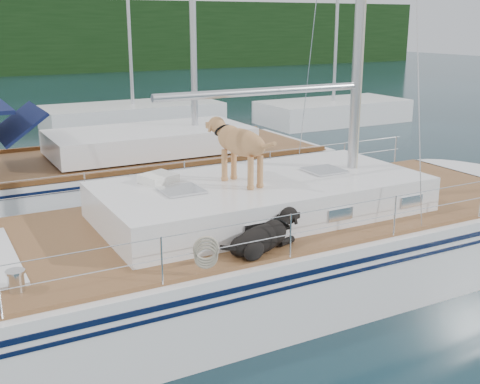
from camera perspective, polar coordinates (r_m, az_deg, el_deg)
ground at (r=9.84m, az=-2.04°, el=-9.67°), size 120.00×120.00×0.00m
main_sailboat at (r=9.60m, az=-1.57°, el=-5.90°), size 12.00×3.86×14.01m
neighbor_sailboat at (r=14.72m, az=-12.35°, el=1.29°), size 11.00×3.50×13.30m
bg_boat_center at (r=25.53m, az=-10.07°, el=7.10°), size 7.20×3.00×11.65m
bg_boat_east at (r=26.60m, az=8.80°, el=7.52°), size 6.40×3.00×11.65m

